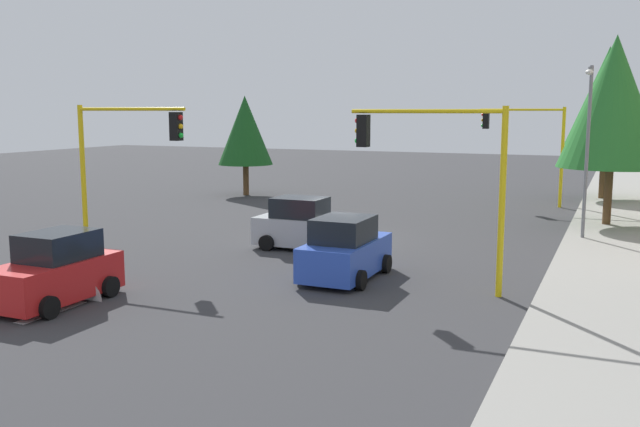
% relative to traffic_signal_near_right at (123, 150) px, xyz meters
% --- Properties ---
extents(ground_plane, '(120.00, 120.00, 0.00)m').
position_rel_traffic_signal_near_right_xyz_m(ground_plane, '(-6.00, 5.66, -3.87)').
color(ground_plane, '#353538').
extents(sidewalk_kerb, '(80.00, 4.00, 0.15)m').
position_rel_traffic_signal_near_right_xyz_m(sidewalk_kerb, '(-11.00, 16.16, -3.79)').
color(sidewalk_kerb, gray).
rests_on(sidewalk_kerb, ground).
extents(lane_arrow_near, '(2.40, 1.10, 1.10)m').
position_rel_traffic_signal_near_right_xyz_m(lane_arrow_near, '(5.51, 2.66, -3.86)').
color(lane_arrow_near, silver).
rests_on(lane_arrow_near, ground).
extents(traffic_signal_near_right, '(0.36, 4.59, 5.45)m').
position_rel_traffic_signal_near_right_xyz_m(traffic_signal_near_right, '(0.00, 0.00, 0.00)').
color(traffic_signal_near_right, yellow).
rests_on(traffic_signal_near_right, ground).
extents(traffic_signal_near_left, '(0.36, 4.59, 5.38)m').
position_rel_traffic_signal_near_right_xyz_m(traffic_signal_near_left, '(0.00, 11.31, -0.05)').
color(traffic_signal_near_left, yellow).
rests_on(traffic_signal_near_left, ground).
extents(traffic_signal_far_left, '(0.36, 4.59, 5.44)m').
position_rel_traffic_signal_near_right_xyz_m(traffic_signal_far_left, '(-20.00, 11.32, -0.00)').
color(traffic_signal_far_left, yellow).
rests_on(traffic_signal_far_left, ground).
extents(street_lamp_curbside, '(2.15, 0.28, 7.00)m').
position_rel_traffic_signal_near_right_xyz_m(street_lamp_curbside, '(-9.61, 14.86, 0.48)').
color(street_lamp_curbside, slate).
rests_on(street_lamp_curbside, ground).
extents(tree_roadside_far, '(4.84, 4.84, 8.87)m').
position_rel_traffic_signal_near_right_xyz_m(tree_roadside_far, '(-24.00, 15.16, 1.97)').
color(tree_roadside_far, brown).
rests_on(tree_roadside_far, ground).
extents(tree_roadside_mid, '(4.66, 4.66, 8.54)m').
position_rel_traffic_signal_near_right_xyz_m(tree_roadside_mid, '(-14.00, 15.66, 1.75)').
color(tree_roadside_mid, brown).
rests_on(tree_roadside_mid, ground).
extents(tree_opposite_side, '(3.39, 3.39, 6.16)m').
position_rel_traffic_signal_near_right_xyz_m(tree_opposite_side, '(-18.00, -5.34, 0.16)').
color(tree_opposite_side, brown).
rests_on(tree_opposite_side, ground).
extents(car_blue, '(3.88, 2.11, 1.98)m').
position_rel_traffic_signal_near_right_xyz_m(car_blue, '(-0.25, 8.36, -2.97)').
color(car_blue, blue).
rests_on(car_blue, ground).
extents(car_silver, '(2.02, 3.73, 1.98)m').
position_rel_traffic_signal_near_right_xyz_m(car_silver, '(-4.00, 5.16, -2.97)').
color(car_silver, '#B2B5BA').
rests_on(car_silver, ground).
extents(car_red, '(3.71, 2.01, 1.98)m').
position_rel_traffic_signal_near_right_xyz_m(car_red, '(5.58, 2.16, -2.97)').
color(car_red, red).
rests_on(car_red, ground).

